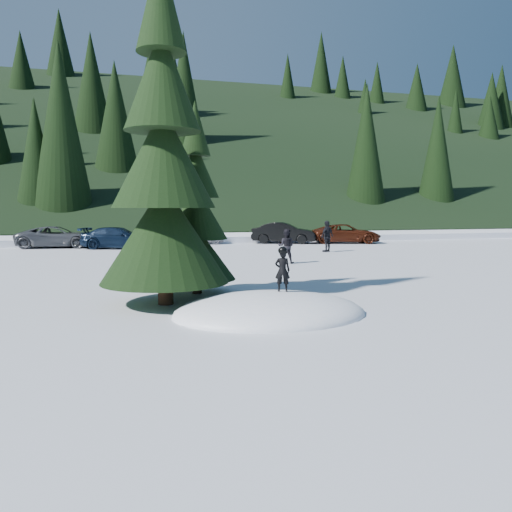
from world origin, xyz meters
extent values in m
plane|color=white|center=(0.00, 0.00, 0.00)|extent=(200.00, 200.00, 0.00)
ellipsoid|color=white|center=(0.00, 0.00, 0.00)|extent=(4.48, 3.52, 0.96)
cylinder|color=black|center=(-2.20, 1.80, 0.70)|extent=(0.38, 0.38, 1.40)
cone|color=black|center=(-2.20, 1.80, 1.79)|extent=(3.20, 3.20, 2.46)
cone|color=black|center=(-2.20, 1.80, 3.65)|extent=(2.54, 2.54, 2.46)
cone|color=black|center=(-2.20, 1.80, 5.51)|extent=(1.88, 1.88, 2.46)
cylinder|color=black|center=(-1.20, 3.20, 0.50)|extent=(0.26, 0.26, 1.00)
cone|color=black|center=(-1.20, 3.20, 1.16)|extent=(2.20, 2.20, 1.52)
cone|color=black|center=(-1.20, 3.20, 2.31)|extent=(1.75, 1.75, 1.52)
cone|color=black|center=(-1.20, 3.20, 3.46)|extent=(1.29, 1.29, 1.52)
cone|color=black|center=(-1.20, 3.20, 4.61)|extent=(0.84, 0.84, 1.52)
imported|color=black|center=(0.36, 0.19, 0.97)|extent=(0.41, 0.33, 0.97)
imported|color=black|center=(3.67, 9.72, 0.75)|extent=(0.91, 0.84, 1.50)
imported|color=black|center=(7.62, 14.44, 0.86)|extent=(1.08, 0.87, 1.71)
imported|color=#494B51|center=(-6.98, 21.43, 0.65)|extent=(4.83, 2.57, 1.29)
imported|color=black|center=(-3.39, 19.64, 0.63)|extent=(4.71, 3.13, 1.27)
imported|color=#92929A|center=(1.46, 22.05, 0.66)|extent=(3.88, 1.59, 1.32)
imported|color=black|center=(7.38, 21.23, 0.71)|extent=(4.55, 3.00, 1.42)
imported|color=#40170B|center=(11.57, 20.38, 0.64)|extent=(5.05, 3.32, 1.29)
camera|label=1|loc=(-3.25, -10.75, 2.44)|focal=35.00mm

